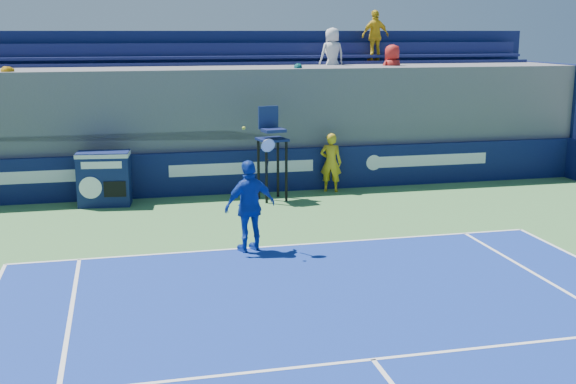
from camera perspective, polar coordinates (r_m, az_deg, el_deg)
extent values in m
imported|color=gold|center=(20.04, 3.40, 2.35)|extent=(0.71, 0.60, 1.64)
cube|color=white|center=(15.08, -0.33, -4.25)|extent=(10.97, 0.07, 0.00)
cube|color=white|center=(10.16, 6.73, -13.00)|extent=(8.23, 0.07, 0.00)
cube|color=#0C1444|center=(19.92, -3.67, 1.60)|extent=(20.40, 0.20, 1.20)
cube|color=white|center=(19.74, -21.06, 1.03)|extent=(3.20, 0.01, 0.32)
cube|color=white|center=(19.80, -3.62, 1.88)|extent=(4.00, 0.01, 0.32)
cube|color=white|center=(21.38, 11.08, 2.48)|extent=(3.60, 0.01, 0.32)
cylinder|color=white|center=(20.75, 6.79, 2.32)|extent=(0.44, 0.01, 0.44)
cube|color=#0E1948|center=(19.03, -14.32, 1.02)|extent=(1.37, 0.85, 1.40)
cube|color=silver|center=(18.92, -14.42, 2.89)|extent=(1.40, 0.87, 0.10)
cylinder|color=white|center=(18.76, -15.34, 0.33)|extent=(0.56, 0.09, 0.56)
cube|color=black|center=(18.68, -13.52, 0.22)|extent=(0.55, 0.08, 0.40)
cube|color=white|center=(18.61, -14.53, 2.06)|extent=(0.99, 0.13, 0.18)
cylinder|color=black|center=(18.63, -1.71, 1.48)|extent=(0.08, 0.08, 1.60)
cylinder|color=black|center=(18.84, -0.14, 1.61)|extent=(0.08, 0.08, 1.60)
cylinder|color=black|center=(19.14, -2.35, 1.77)|extent=(0.08, 0.08, 1.60)
cylinder|color=black|center=(19.35, -0.80, 1.90)|extent=(0.08, 0.08, 1.60)
cube|color=#0E184A|center=(18.85, -1.26, 4.17)|extent=(0.82, 0.82, 0.06)
cube|color=navy|center=(18.72, -1.15, 4.89)|extent=(0.62, 0.54, 0.08)
cube|color=#152250|center=(19.02, -1.57, 5.91)|extent=(0.55, 0.16, 0.60)
imported|color=#1438A6|center=(14.53, -3.02, -1.13)|extent=(1.18, 0.75, 1.88)
cylinder|color=black|center=(14.45, -1.69, 1.86)|extent=(0.06, 0.16, 0.39)
torus|color=silver|center=(14.31, -1.59, 3.70)|extent=(0.31, 0.17, 0.29)
cylinder|color=white|center=(14.31, -1.59, 3.70)|extent=(0.26, 0.13, 0.24)
sphere|color=#CCD52F|center=(14.09, -3.51, 5.06)|extent=(0.07, 0.07, 0.07)
cube|color=#505155|center=(21.60, -4.55, 5.38)|extent=(20.40, 3.60, 3.38)
cube|color=#505155|center=(20.31, -3.96, 4.31)|extent=(20.40, 0.90, 0.55)
cube|color=#141B4E|center=(20.15, -3.93, 5.61)|extent=(20.00, 0.45, 0.08)
cube|color=#141B4E|center=(20.37, -4.06, 6.25)|extent=(20.00, 0.06, 0.45)
cube|color=#505155|center=(21.12, -4.38, 6.13)|extent=(20.40, 0.90, 0.55)
cube|color=#141B4E|center=(20.97, -4.36, 7.39)|extent=(20.00, 0.45, 0.08)
cube|color=#141B4E|center=(21.20, -4.47, 7.99)|extent=(20.00, 0.06, 0.45)
cube|color=#505155|center=(21.95, -4.77, 7.81)|extent=(20.40, 0.90, 0.55)
cube|color=#141B4E|center=(21.82, -4.75, 9.03)|extent=(20.00, 0.45, 0.08)
cube|color=#141B4E|center=(22.06, -4.86, 9.59)|extent=(20.00, 0.06, 0.45)
cube|color=#505155|center=(22.80, -5.13, 9.37)|extent=(20.40, 0.90, 0.55)
cube|color=#141B4E|center=(22.68, -5.12, 10.55)|extent=(20.00, 0.45, 0.08)
cube|color=#141B4E|center=(22.92, -5.22, 11.07)|extent=(20.00, 0.06, 0.45)
cube|color=#0C1647|center=(23.47, -5.29, 7.19)|extent=(20.80, 0.30, 4.40)
cube|color=#0C1647|center=(25.30, 19.43, 5.78)|extent=(0.30, 3.90, 3.40)
imported|color=yellow|center=(20.07, -21.24, 6.75)|extent=(0.91, 0.74, 1.74)
imported|color=silver|center=(19.89, -11.77, 6.93)|extent=(1.05, 0.71, 1.50)
imported|color=#178081|center=(20.47, 0.85, 7.70)|extent=(1.05, 0.51, 1.74)
imported|color=red|center=(22.24, 8.20, 9.30)|extent=(0.94, 0.75, 1.68)
imported|color=black|center=(22.68, 15.83, 7.51)|extent=(0.61, 0.42, 1.59)
imported|color=silver|center=(22.54, 3.50, 10.78)|extent=(0.87, 0.64, 1.63)
imported|color=gold|center=(23.92, 6.91, 12.15)|extent=(1.01, 0.55, 1.64)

